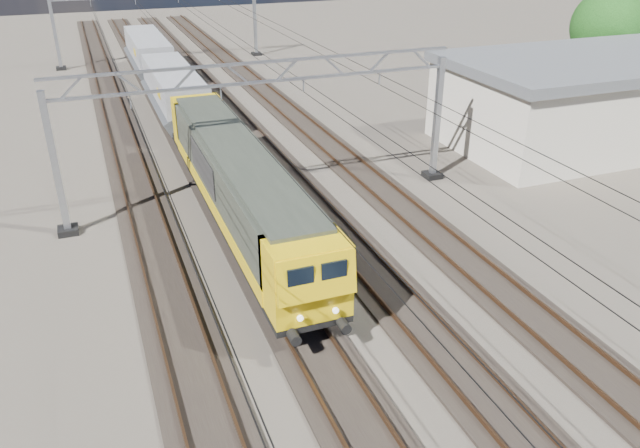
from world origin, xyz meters
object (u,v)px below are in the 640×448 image
object	(u,v)px
tree_far	(613,29)
hopper_wagon_mid	(149,53)
locomotive	(238,182)
catenary_gantry_far	(159,21)
catenary_gantry_mid	(265,128)
hopper_wagon_lead	(175,91)
industrial_shed	(594,99)

from	to	relation	value
tree_far	hopper_wagon_mid	bearing A→B (deg)	148.48
locomotive	catenary_gantry_far	bearing A→B (deg)	87.01
catenary_gantry_mid	locomotive	size ratio (longest dim) A/B	0.94
catenary_gantry_mid	hopper_wagon_lead	world-z (taller)	catenary_gantry_mid
catenary_gantry_mid	tree_far	bearing A→B (deg)	17.89
hopper_wagon_lead	hopper_wagon_mid	size ratio (longest dim) A/B	1.00
catenary_gantry_far	locomotive	world-z (taller)	catenary_gantry_far
catenary_gantry_far	hopper_wagon_mid	world-z (taller)	catenary_gantry_far
tree_far	catenary_gantry_mid	bearing A→B (deg)	-162.11
catenary_gantry_far	tree_far	world-z (taller)	tree_far
catenary_gantry_far	locomotive	size ratio (longest dim) A/B	0.94
industrial_shed	tree_far	distance (m)	11.68
tree_far	locomotive	bearing A→B (deg)	-159.51
locomotive	hopper_wagon_mid	distance (m)	31.90
catenary_gantry_far	hopper_wagon_mid	bearing A→B (deg)	-107.38
hopper_wagon_lead	tree_far	world-z (taller)	tree_far
hopper_wagon_mid	tree_far	size ratio (longest dim) A/B	1.56
locomotive	catenary_gantry_mid	bearing A→B (deg)	48.85
catenary_gantry_mid	locomotive	xyz separation A→B (m)	(-2.00, -2.29, -1.58)
hopper_wagon_mid	industrial_shed	bearing A→B (deg)	-49.00
hopper_wagon_lead	hopper_wagon_mid	xyz separation A→B (m)	(0.00, 14.20, 0.00)
industrial_shed	tree_far	xyz separation A→B (m)	(8.32, 7.79, 2.59)
hopper_wagon_mid	industrial_shed	size ratio (longest dim) A/B	0.70
locomotive	hopper_wagon_lead	bearing A→B (deg)	90.00
hopper_wagon_mid	catenary_gantry_mid	bearing A→B (deg)	-86.13
hopper_wagon_mid	catenary_gantry_far	bearing A→B (deg)	72.62
hopper_wagon_lead	industrial_shed	distance (m)	27.50
locomotive	hopper_wagon_lead	world-z (taller)	locomotive
catenary_gantry_mid	tree_far	xyz separation A→B (m)	(30.32, 9.79, 1.41)
hopper_wagon_lead	catenary_gantry_far	bearing A→B (deg)	84.45
locomotive	hopper_wagon_lead	distance (m)	17.70
catenary_gantry_mid	hopper_wagon_mid	distance (m)	29.72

